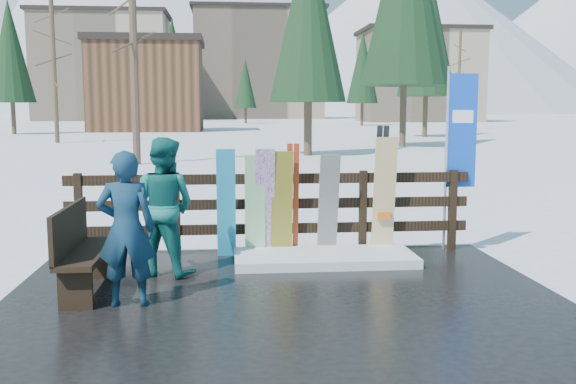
{
  "coord_description": "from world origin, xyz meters",
  "views": [
    {
      "loc": [
        -0.59,
        -6.58,
        2.09
      ],
      "look_at": [
        0.13,
        1.0,
        1.1
      ],
      "focal_mm": 40.0,
      "sensor_mm": 36.0,
      "label": 1
    }
  ],
  "objects": [
    {
      "name": "ground",
      "position": [
        0.0,
        0.0,
        0.0
      ],
      "size": [
        700.0,
        700.0,
        0.0
      ],
      "primitive_type": "plane",
      "color": "white",
      "rests_on": "ground"
    },
    {
      "name": "deck",
      "position": [
        0.0,
        0.0,
        0.04
      ],
      "size": [
        6.0,
        5.0,
        0.08
      ],
      "primitive_type": "cube",
      "color": "black",
      "rests_on": "ground"
    },
    {
      "name": "fence",
      "position": [
        0.0,
        2.2,
        0.74
      ],
      "size": [
        5.6,
        0.1,
        1.15
      ],
      "color": "black",
      "rests_on": "deck"
    },
    {
      "name": "snow_patch",
      "position": [
        0.67,
        1.6,
        0.14
      ],
      "size": [
        2.36,
        1.0,
        0.12
      ],
      "primitive_type": "cube",
      "color": "white",
      "rests_on": "deck"
    },
    {
      "name": "bench",
      "position": [
        -2.2,
        0.44,
        0.6
      ],
      "size": [
        0.41,
        1.5,
        0.97
      ],
      "color": "black",
      "rests_on": "deck"
    },
    {
      "name": "snowboard_0",
      "position": [
        -0.62,
        1.98,
        0.82
      ],
      "size": [
        0.25,
        0.29,
        1.49
      ],
      "primitive_type": "cube",
      "rotation": [
        0.18,
        0.0,
        0.0
      ],
      "color": "#239CCA",
      "rests_on": "deck"
    },
    {
      "name": "snowboard_1",
      "position": [
        -0.23,
        1.98,
        0.78
      ],
      "size": [
        0.28,
        0.24,
        1.4
      ],
      "primitive_type": "cube",
      "rotation": [
        0.15,
        0.0,
        0.0
      ],
      "color": "white",
      "rests_on": "deck"
    },
    {
      "name": "snowboard_2",
      "position": [
        0.14,
        1.98,
        0.81
      ],
      "size": [
        0.29,
        0.24,
        1.45
      ],
      "primitive_type": "cube",
      "rotation": [
        0.15,
        0.0,
        0.0
      ],
      "color": "yellow",
      "rests_on": "deck"
    },
    {
      "name": "snowboard_3",
      "position": [
        -0.09,
        1.98,
        0.82
      ],
      "size": [
        0.26,
        0.29,
        1.49
      ],
      "primitive_type": "cube",
      "rotation": [
        0.18,
        0.0,
        0.0
      ],
      "color": "white",
      "rests_on": "deck"
    },
    {
      "name": "snowboard_4",
      "position": [
        0.77,
        1.98,
        0.78
      ],
      "size": [
        0.27,
        0.33,
        1.41
      ],
      "primitive_type": "cube",
      "rotation": [
        0.22,
        0.0,
        0.0
      ],
      "color": "black",
      "rests_on": "deck"
    },
    {
      "name": "snowboard_5",
      "position": [
        1.55,
        1.98,
        0.9
      ],
      "size": [
        0.3,
        0.23,
        1.63
      ],
      "primitive_type": "cube",
      "rotation": [
        0.13,
        0.0,
        0.0
      ],
      "color": "silver",
      "rests_on": "deck"
    },
    {
      "name": "ski_pair_a",
      "position": [
        0.29,
        2.05,
        0.85
      ],
      "size": [
        0.16,
        0.19,
        1.55
      ],
      "color": "#AE3415",
      "rests_on": "deck"
    },
    {
      "name": "ski_pair_b",
      "position": [
        1.5,
        2.05,
        0.97
      ],
      "size": [
        0.17,
        0.29,
        1.78
      ],
      "color": "black",
      "rests_on": "deck"
    },
    {
      "name": "rental_flag",
      "position": [
        2.67,
        2.25,
        1.69
      ],
      "size": [
        0.45,
        0.04,
        2.6
      ],
      "color": "silver",
      "rests_on": "deck"
    },
    {
      "name": "person_front",
      "position": [
        -1.62,
        -0.05,
        0.88
      ],
      "size": [
        0.59,
        0.39,
        1.6
      ],
      "primitive_type": "imported",
      "rotation": [
        0.0,
        0.0,
        3.15
      ],
      "color": "navy",
      "rests_on": "deck"
    },
    {
      "name": "person_back",
      "position": [
        -1.37,
        1.2,
        0.92
      ],
      "size": [
        1.01,
        0.92,
        1.68
      ],
      "primitive_type": "imported",
      "rotation": [
        0.0,
        0.0,
        2.69
      ],
      "color": "#156965",
      "rests_on": "deck"
    },
    {
      "name": "resort_buildings",
      "position": [
        1.03,
        115.41,
        9.81
      ],
      "size": [
        73.0,
        87.6,
        22.6
      ],
      "color": "tan",
      "rests_on": "ground"
    },
    {
      "name": "trees",
      "position": [
        4.67,
        46.53,
        5.67
      ],
      "size": [
        42.0,
        68.7,
        13.33
      ],
      "color": "#382B1E",
      "rests_on": "ground"
    },
    {
      "name": "mountains",
      "position": [
        -10.5,
        328.41,
        50.2
      ],
      "size": [
        520.0,
        260.0,
        120.0
      ],
      "color": "white",
      "rests_on": "ground"
    }
  ]
}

